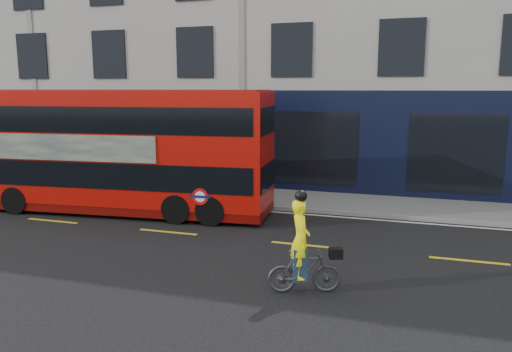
% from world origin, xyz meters
% --- Properties ---
extents(ground, '(120.00, 120.00, 0.00)m').
position_xyz_m(ground, '(0.00, 0.00, 0.00)').
color(ground, black).
rests_on(ground, ground).
extents(pavement, '(60.00, 3.00, 0.12)m').
position_xyz_m(pavement, '(0.00, 6.50, 0.06)').
color(pavement, slate).
rests_on(pavement, ground).
extents(kerb, '(60.00, 0.12, 0.13)m').
position_xyz_m(kerb, '(0.00, 5.00, 0.07)').
color(kerb, gray).
rests_on(kerb, ground).
extents(building_terrace, '(50.00, 10.07, 15.00)m').
position_xyz_m(building_terrace, '(0.00, 12.94, 7.49)').
color(building_terrace, '#ACA9A2').
rests_on(building_terrace, ground).
extents(road_edge_line, '(58.00, 0.10, 0.01)m').
position_xyz_m(road_edge_line, '(0.00, 4.70, 0.00)').
color(road_edge_line, silver).
rests_on(road_edge_line, ground).
extents(lane_dashes, '(58.00, 0.12, 0.01)m').
position_xyz_m(lane_dashes, '(0.00, 1.50, 0.00)').
color(lane_dashes, gold).
rests_on(lane_dashes, ground).
extents(bus, '(10.17, 3.16, 4.03)m').
position_xyz_m(bus, '(-2.58, 3.22, 2.07)').
color(bus, '#B50D07').
rests_on(bus, ground).
extents(cyclist, '(1.54, 0.89, 2.12)m').
position_xyz_m(cyclist, '(4.61, -1.54, 0.72)').
color(cyclist, '#3F4143').
rests_on(cyclist, ground).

